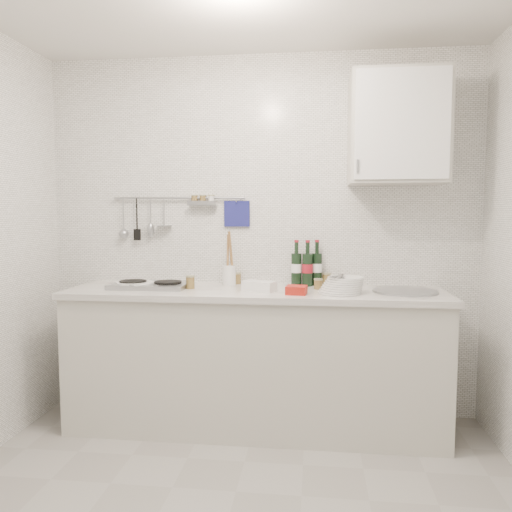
{
  "coord_description": "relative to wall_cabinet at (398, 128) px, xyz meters",
  "views": [
    {
      "loc": [
        0.39,
        -2.08,
        1.42
      ],
      "look_at": [
        0.03,
        0.9,
        1.16
      ],
      "focal_mm": 35.0,
      "sensor_mm": 36.0,
      "label": 1
    }
  ],
  "objects": [
    {
      "name": "jar_a",
      "position": [
        -1.06,
        0.12,
        -0.99
      ],
      "size": [
        0.06,
        0.06,
        0.08
      ],
      "rotation": [
        0.0,
        0.0,
        -0.27
      ],
      "color": "brown",
      "rests_on": "counter"
    },
    {
      "name": "back_wall",
      "position": [
        -0.9,
        0.18,
        -0.7
      ],
      "size": [
        3.0,
        0.02,
        2.5
      ],
      "primitive_type": "cube",
      "color": "silver",
      "rests_on": "floor"
    },
    {
      "name": "wall_rail",
      "position": [
        -1.5,
        0.15,
        -0.52
      ],
      "size": [
        0.98,
        0.09,
        0.34
      ],
      "color": "#93969B",
      "rests_on": "back_wall"
    },
    {
      "name": "plate_stack_hob",
      "position": [
        -1.71,
        -0.13,
        -1.01
      ],
      "size": [
        0.27,
        0.27,
        0.04
      ],
      "rotation": [
        0.0,
        0.0,
        0.16
      ],
      "color": "#44699B",
      "rests_on": "counter"
    },
    {
      "name": "jar_d",
      "position": [
        -1.32,
        -0.13,
        -0.99
      ],
      "size": [
        0.06,
        0.06,
        0.09
      ],
      "rotation": [
        0.0,
        0.0,
        -0.25
      ],
      "color": "brown",
      "rests_on": "counter"
    },
    {
      "name": "jar_b",
      "position": [
        -0.43,
        0.13,
        -0.99
      ],
      "size": [
        0.06,
        0.06,
        0.08
      ],
      "rotation": [
        0.0,
        0.0,
        -0.33
      ],
      "color": "brown",
      "rests_on": "counter"
    },
    {
      "name": "utensil_crock",
      "position": [
        -1.1,
        0.05,
        -0.94
      ],
      "size": [
        0.09,
        0.09,
        0.37
      ],
      "rotation": [
        0.0,
        0.0,
        -0.31
      ],
      "color": "white",
      "rests_on": "counter"
    },
    {
      "name": "butter_dish",
      "position": [
        -0.86,
        -0.17,
        -1.0
      ],
      "size": [
        0.23,
        0.18,
        0.06
      ],
      "primitive_type": "cube",
      "rotation": [
        0.0,
        0.0,
        -0.4
      ],
      "color": "white",
      "rests_on": "counter"
    },
    {
      "name": "wine_bottles",
      "position": [
        -0.57,
        0.09,
        -0.87
      ],
      "size": [
        0.21,
        0.12,
        0.31
      ],
      "rotation": [
        0.0,
        0.0,
        0.24
      ],
      "color": "black",
      "rests_on": "counter"
    },
    {
      "name": "wall_cabinet",
      "position": [
        0.0,
        0.0,
        0.0
      ],
      "size": [
        0.6,
        0.38,
        0.7
      ],
      "color": "#B6B3A8",
      "rests_on": "back_wall"
    },
    {
      "name": "strawberry_punnet",
      "position": [
        -0.62,
        -0.28,
        -1.0
      ],
      "size": [
        0.13,
        0.13,
        0.05
      ],
      "primitive_type": "cube",
      "rotation": [
        0.0,
        0.0,
        -0.11
      ],
      "color": "red",
      "rests_on": "counter"
    },
    {
      "name": "counter",
      "position": [
        -0.89,
        -0.12,
        -1.52
      ],
      "size": [
        2.44,
        0.64,
        0.96
      ],
      "color": "#B6B3A8",
      "rests_on": "floor"
    },
    {
      "name": "plate_stack_sink",
      "position": [
        -0.34,
        -0.2,
        -0.98
      ],
      "size": [
        0.28,
        0.27,
        0.11
      ],
      "rotation": [
        0.0,
        0.0,
        -0.34
      ],
      "color": "white",
      "rests_on": "counter"
    },
    {
      "name": "jar_c",
      "position": [
        -0.49,
        -0.06,
        -0.99
      ],
      "size": [
        0.06,
        0.06,
        0.07
      ],
      "rotation": [
        0.0,
        0.0,
        -0.43
      ],
      "color": "brown",
      "rests_on": "counter"
    }
  ]
}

